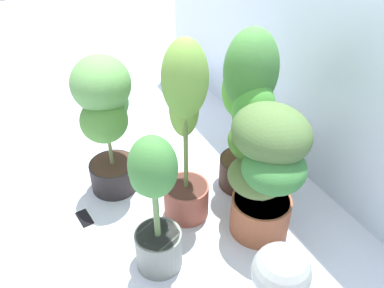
{
  "coord_description": "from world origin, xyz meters",
  "views": [
    {
      "loc": [
        1.33,
        -0.49,
        1.47
      ],
      "look_at": [
        0.04,
        0.17,
        0.42
      ],
      "focal_mm": 38.31,
      "sensor_mm": 36.0,
      "label": 1
    }
  ],
  "objects_px": {
    "potted_plant_back_center": "(248,103)",
    "potted_plant_front_left": "(105,114)",
    "floor_fan": "(280,277)",
    "potted_plant_center": "(185,128)",
    "potted_plant_back_right": "(265,164)",
    "cell_phone": "(85,218)",
    "potted_plant_front_right": "(155,200)"
  },
  "relations": [
    {
      "from": "potted_plant_front_left",
      "to": "floor_fan",
      "type": "bearing_deg",
      "value": 15.85
    },
    {
      "from": "potted_plant_back_right",
      "to": "cell_phone",
      "type": "height_order",
      "value": "potted_plant_back_right"
    },
    {
      "from": "potted_plant_back_right",
      "to": "potted_plant_front_right",
      "type": "distance_m",
      "value": 0.49
    },
    {
      "from": "cell_phone",
      "to": "floor_fan",
      "type": "height_order",
      "value": "floor_fan"
    },
    {
      "from": "potted_plant_back_center",
      "to": "potted_plant_back_right",
      "type": "distance_m",
      "value": 0.34
    },
    {
      "from": "potted_plant_front_right",
      "to": "floor_fan",
      "type": "distance_m",
      "value": 0.54
    },
    {
      "from": "potted_plant_front_right",
      "to": "floor_fan",
      "type": "height_order",
      "value": "potted_plant_front_right"
    },
    {
      "from": "potted_plant_front_left",
      "to": "potted_plant_back_center",
      "type": "relative_size",
      "value": 0.86
    },
    {
      "from": "potted_plant_back_center",
      "to": "cell_phone",
      "type": "relative_size",
      "value": 5.7
    },
    {
      "from": "potted_plant_center",
      "to": "potted_plant_back_right",
      "type": "relative_size",
      "value": 1.36
    },
    {
      "from": "potted_plant_back_center",
      "to": "potted_plant_front_right",
      "type": "height_order",
      "value": "potted_plant_back_center"
    },
    {
      "from": "cell_phone",
      "to": "floor_fan",
      "type": "distance_m",
      "value": 1.01
    },
    {
      "from": "potted_plant_front_right",
      "to": "floor_fan",
      "type": "relative_size",
      "value": 1.67
    },
    {
      "from": "potted_plant_front_left",
      "to": "floor_fan",
      "type": "xyz_separation_m",
      "value": [
        1.01,
        0.29,
        -0.18
      ]
    },
    {
      "from": "floor_fan",
      "to": "potted_plant_center",
      "type": "bearing_deg",
      "value": 1.75
    },
    {
      "from": "potted_plant_back_center",
      "to": "potted_plant_center",
      "type": "distance_m",
      "value": 0.35
    },
    {
      "from": "potted_plant_back_center",
      "to": "potted_plant_front_left",
      "type": "bearing_deg",
      "value": -115.1
    },
    {
      "from": "potted_plant_front_left",
      "to": "floor_fan",
      "type": "height_order",
      "value": "potted_plant_front_left"
    },
    {
      "from": "potted_plant_back_center",
      "to": "potted_plant_front_right",
      "type": "bearing_deg",
      "value": -66.12
    },
    {
      "from": "potted_plant_front_left",
      "to": "potted_plant_back_right",
      "type": "bearing_deg",
      "value": 40.35
    },
    {
      "from": "potted_plant_center",
      "to": "potted_plant_front_left",
      "type": "bearing_deg",
      "value": -142.48
    },
    {
      "from": "potted_plant_front_left",
      "to": "potted_plant_center",
      "type": "height_order",
      "value": "potted_plant_center"
    },
    {
      "from": "potted_plant_front_left",
      "to": "potted_plant_center",
      "type": "xyz_separation_m",
      "value": [
        0.33,
        0.26,
        0.04
      ]
    },
    {
      "from": "potted_plant_center",
      "to": "floor_fan",
      "type": "relative_size",
      "value": 2.27
    },
    {
      "from": "potted_plant_front_left",
      "to": "potted_plant_back_right",
      "type": "height_order",
      "value": "potted_plant_front_left"
    },
    {
      "from": "potted_plant_back_right",
      "to": "potted_plant_back_center",
      "type": "bearing_deg",
      "value": 161.1
    },
    {
      "from": "potted_plant_back_center",
      "to": "cell_phone",
      "type": "xyz_separation_m",
      "value": [
        -0.12,
        -0.82,
        -0.49
      ]
    },
    {
      "from": "floor_fan",
      "to": "potted_plant_back_center",
      "type": "bearing_deg",
      "value": -24.8
    },
    {
      "from": "potted_plant_front_right",
      "to": "cell_phone",
      "type": "bearing_deg",
      "value": -149.09
    },
    {
      "from": "potted_plant_back_center",
      "to": "potted_plant_center",
      "type": "xyz_separation_m",
      "value": [
        0.05,
        -0.35,
        -0.01
      ]
    },
    {
      "from": "potted_plant_center",
      "to": "floor_fan",
      "type": "bearing_deg",
      "value": 2.56
    },
    {
      "from": "potted_plant_front_left",
      "to": "potted_plant_back_center",
      "type": "bearing_deg",
      "value": 64.9
    }
  ]
}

